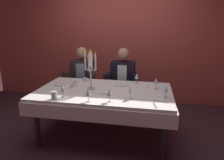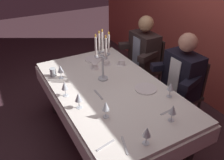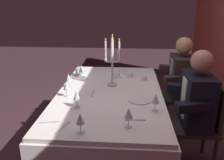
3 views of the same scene
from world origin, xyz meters
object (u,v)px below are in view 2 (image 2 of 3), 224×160
(candelabra, at_px, (103,57))
(wine_glass_5, at_px, (171,87))
(dinner_plate_1, at_px, (146,89))
(wine_glass_4, at_px, (173,110))
(dinner_plate_0, at_px, (94,59))
(coffee_cup_1, at_px, (95,66))
(wine_glass_6, at_px, (106,106))
(seated_diner_1, at_px, (183,74))
(wine_glass_1, at_px, (65,86))
(water_tumbler_0, at_px, (53,72))
(dining_table, at_px, (110,97))
(seated_diner_0, at_px, (144,51))
(wine_glass_3, at_px, (78,97))
(wine_glass_2, at_px, (60,69))
(coffee_cup_2, at_px, (106,63))
(wine_glass_0, at_px, (147,132))
(coffee_cup_0, at_px, (122,63))

(candelabra, bearing_deg, wine_glass_5, 34.13)
(dinner_plate_1, xyz_separation_m, wine_glass_4, (0.52, -0.10, 0.11))
(dinner_plate_0, bearing_deg, coffee_cup_1, -21.80)
(wine_glass_6, xyz_separation_m, seated_diner_1, (-0.25, 1.15, -0.12))
(dinner_plate_0, height_order, coffee_cup_1, coffee_cup_1)
(wine_glass_1, relative_size, water_tumbler_0, 1.68)
(dining_table, relative_size, wine_glass_4, 11.83)
(wine_glass_5, bearing_deg, seated_diner_1, 121.89)
(wine_glass_4, xyz_separation_m, seated_diner_0, (-1.34, 0.68, -0.12))
(dinner_plate_0, bearing_deg, wine_glass_3, -32.79)
(dinner_plate_0, distance_m, wine_glass_6, 1.19)
(wine_glass_2, distance_m, wine_glass_5, 1.21)
(coffee_cup_2, distance_m, seated_diner_0, 0.68)
(dinner_plate_0, bearing_deg, seated_diner_1, 40.90)
(coffee_cup_1, height_order, seated_diner_1, seated_diner_1)
(wine_glass_5, xyz_separation_m, water_tumbler_0, (-0.97, -0.89, -0.07))
(dining_table, distance_m, wine_glass_6, 0.54)
(wine_glass_2, xyz_separation_m, wine_glass_5, (0.88, 0.83, 0.00))
(candelabra, height_order, wine_glass_0, candelabra)
(dining_table, relative_size, candelabra, 3.32)
(wine_glass_4, height_order, coffee_cup_2, wine_glass_4)
(coffee_cup_0, bearing_deg, candelabra, -60.20)
(coffee_cup_0, bearing_deg, wine_glass_1, -69.40)
(coffee_cup_1, bearing_deg, wine_glass_5, 22.76)
(water_tumbler_0, bearing_deg, dining_table, 40.25)
(wine_glass_0, relative_size, seated_diner_0, 0.13)
(dinner_plate_1, distance_m, wine_glass_4, 0.54)
(coffee_cup_0, bearing_deg, coffee_cup_1, -103.86)
(water_tumbler_0, bearing_deg, coffee_cup_1, 84.23)
(dinner_plate_1, relative_size, wine_glass_5, 1.42)
(wine_glass_0, xyz_separation_m, wine_glass_6, (-0.43, -0.12, 0.00))
(dining_table, height_order, wine_glass_3, wine_glass_3)
(dinner_plate_1, distance_m, coffee_cup_2, 0.72)
(dinner_plate_0, xyz_separation_m, wine_glass_6, (1.11, -0.41, 0.11))
(seated_diner_0, bearing_deg, dinner_plate_0, -97.11)
(coffee_cup_0, bearing_deg, dining_table, -43.52)
(wine_glass_1, relative_size, coffee_cup_1, 1.24)
(dinner_plate_1, height_order, coffee_cup_1, coffee_cup_1)
(dinner_plate_0, xyz_separation_m, seated_diner_1, (0.86, 0.75, -0.01))
(wine_glass_1, relative_size, wine_glass_3, 1.00)
(wine_glass_3, distance_m, water_tumbler_0, 0.71)
(wine_glass_5, height_order, seated_diner_1, seated_diner_1)
(wine_glass_1, height_order, wine_glass_4, same)
(dinner_plate_1, xyz_separation_m, wine_glass_1, (-0.30, -0.78, 0.11))
(wine_glass_0, relative_size, wine_glass_6, 1.00)
(coffee_cup_0, distance_m, coffee_cup_1, 0.34)
(dining_table, height_order, wine_glass_2, wine_glass_2)
(coffee_cup_2, height_order, seated_diner_1, seated_diner_1)
(water_tumbler_0, bearing_deg, seated_diner_0, 93.22)
(water_tumbler_0, bearing_deg, dinner_plate_0, 105.83)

